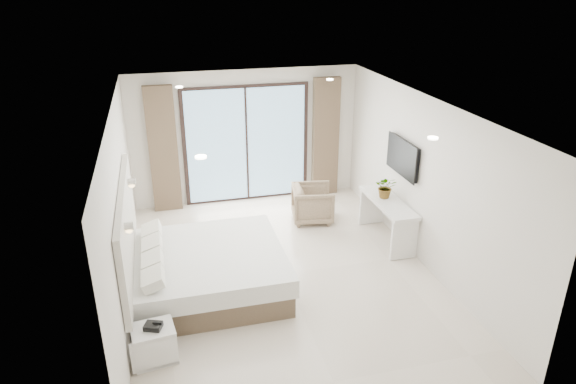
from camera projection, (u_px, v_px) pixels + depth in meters
name	position (u px, v px, depth m)	size (l,w,h in m)	color
ground	(283.00, 274.00, 8.13)	(6.20, 6.20, 0.00)	beige
room_shell	(259.00, 166.00, 8.13)	(4.62, 6.22, 2.72)	silver
bed	(207.00, 270.00, 7.62)	(2.22, 2.12, 0.76)	brown
nightstand	(154.00, 344.00, 6.25)	(0.55, 0.47, 0.46)	white
phone	(153.00, 326.00, 6.14)	(0.20, 0.16, 0.07)	black
console_desk	(387.00, 212.00, 8.96)	(0.47, 1.52, 0.77)	white
plant	(386.00, 189.00, 8.94)	(0.36, 0.40, 0.31)	#33662D
armchair	(313.00, 202.00, 9.77)	(0.74, 0.69, 0.76)	#9C7F66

